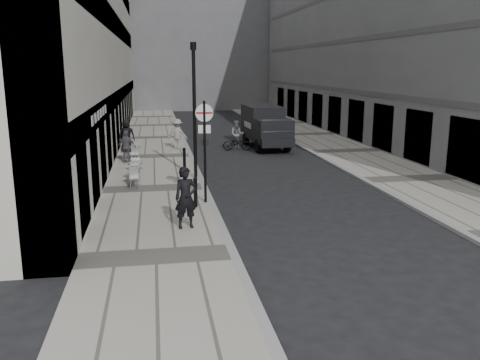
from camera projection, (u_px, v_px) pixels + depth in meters
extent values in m
plane|color=black|center=(252.00, 301.00, 10.83)|extent=(120.00, 120.00, 0.00)
cube|color=#A19A91|center=(154.00, 157.00, 27.81)|extent=(4.00, 60.00, 0.12)
cube|color=#A19A91|center=(345.00, 152.00, 29.60)|extent=(4.00, 60.00, 0.12)
cube|color=slate|center=(178.00, 16.00, 62.57)|extent=(24.00, 16.00, 22.00)
imported|color=black|center=(186.00, 198.00, 15.18)|extent=(0.75, 0.56, 1.87)
cylinder|color=black|center=(205.00, 153.00, 17.89)|extent=(0.09, 0.09, 3.62)
cylinder|color=white|center=(204.00, 113.00, 17.59)|extent=(0.62, 0.11, 0.62)
cube|color=#B21414|center=(204.00, 113.00, 17.57)|extent=(0.57, 0.09, 0.06)
cube|color=white|center=(204.00, 129.00, 17.74)|extent=(0.43, 0.08, 0.29)
cylinder|color=black|center=(195.00, 114.00, 21.82)|extent=(0.15, 0.15, 5.57)
cylinder|color=black|center=(193.00, 46.00, 21.20)|extent=(0.26, 0.26, 0.32)
cylinder|color=black|center=(196.00, 193.00, 17.60)|extent=(0.13, 0.13, 0.98)
cylinder|color=black|center=(184.00, 160.00, 23.66)|extent=(0.14, 0.14, 1.03)
cylinder|color=black|center=(259.00, 146.00, 29.43)|extent=(0.31, 0.80, 0.79)
cylinder|color=black|center=(287.00, 145.00, 29.79)|extent=(0.31, 0.80, 0.79)
cylinder|color=black|center=(246.00, 138.00, 32.65)|extent=(0.31, 0.80, 0.79)
cylinder|color=black|center=(272.00, 137.00, 33.01)|extent=(0.31, 0.80, 0.79)
cube|color=black|center=(262.00, 122.00, 31.82)|extent=(2.13, 3.65, 1.98)
cube|color=black|center=(274.00, 131.00, 29.33)|extent=(2.06, 1.87, 1.39)
cube|color=#1E2328|center=(277.00, 126.00, 28.54)|extent=(1.75, 0.42, 0.73)
imported|color=black|center=(237.00, 143.00, 30.22)|extent=(1.74, 0.85, 0.88)
imported|color=slate|center=(237.00, 134.00, 30.10)|extent=(0.90, 0.75, 1.65)
imported|color=#4F4F53|center=(126.00, 147.00, 25.60)|extent=(1.05, 0.68, 1.66)
imported|color=gray|center=(177.00, 134.00, 29.95)|extent=(1.28, 0.92, 1.78)
imported|color=black|center=(127.00, 136.00, 28.96)|extent=(0.97, 0.69, 1.87)
cylinder|color=#B1B1B3|center=(135.00, 185.00, 20.87)|extent=(0.43, 0.43, 0.03)
cylinder|color=#B1B1B3|center=(135.00, 177.00, 20.80)|extent=(0.06, 0.06, 0.72)
cylinder|color=#B1B1B3|center=(134.00, 168.00, 20.72)|extent=(0.68, 0.68, 0.03)
cylinder|color=#B9B9BC|center=(136.00, 160.00, 26.34)|extent=(0.43, 0.43, 0.03)
cylinder|color=#B9B9BC|center=(135.00, 154.00, 26.26)|extent=(0.06, 0.06, 0.73)
cylinder|color=#B9B9BC|center=(135.00, 147.00, 26.18)|extent=(0.69, 0.69, 0.03)
cylinder|color=silver|center=(136.00, 180.00, 21.81)|extent=(0.44, 0.44, 0.03)
cylinder|color=silver|center=(135.00, 172.00, 21.73)|extent=(0.06, 0.06, 0.75)
cylinder|color=silver|center=(135.00, 163.00, 21.65)|extent=(0.70, 0.70, 0.03)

